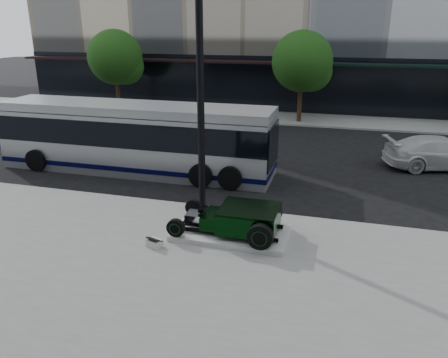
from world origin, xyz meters
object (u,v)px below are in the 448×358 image
(hot_rod, at_px, (242,219))
(white_sedan, at_px, (441,153))
(lamppost, at_px, (201,109))
(transit_bus, at_px, (136,137))

(hot_rod, xyz_separation_m, white_sedan, (6.93, 9.15, 0.01))
(hot_rod, xyz_separation_m, lamppost, (-1.71, 1.46, 2.92))
(lamppost, relative_size, white_sedan, 1.55)
(hot_rod, bearing_deg, white_sedan, 52.88)
(hot_rod, height_order, white_sedan, white_sedan)
(lamppost, xyz_separation_m, white_sedan, (8.64, 7.69, -2.91))
(white_sedan, bearing_deg, lamppost, 116.42)
(transit_bus, xyz_separation_m, white_sedan, (12.92, 3.87, -0.78))
(transit_bus, bearing_deg, white_sedan, 16.66)
(hot_rod, xyz_separation_m, transit_bus, (-5.99, 5.29, 0.79))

